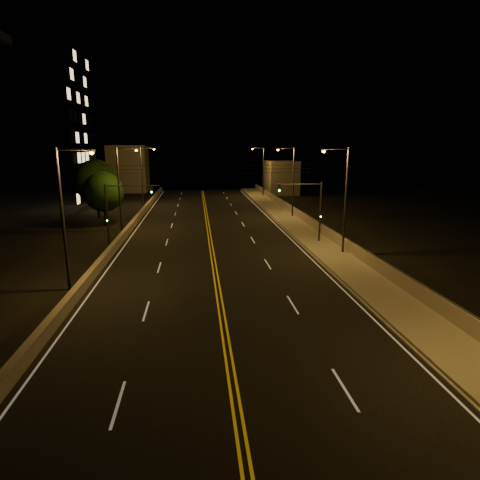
{
  "coord_description": "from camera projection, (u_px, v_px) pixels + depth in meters",
  "views": [
    {
      "loc": [
        -1.31,
        -12.48,
        9.62
      ],
      "look_at": [
        2.0,
        18.0,
        2.5
      ],
      "focal_mm": 30.0,
      "sensor_mm": 36.0,
      "label": 1
    }
  ],
  "objects": [
    {
      "name": "tree_1",
      "position": [
        96.0,
        181.0,
        54.93
      ],
      "size": [
        5.9,
        5.9,
        8.0
      ],
      "color": "black",
      "rests_on": "ground"
    },
    {
      "name": "jersey_barrier",
      "position": [
        101.0,
        263.0,
        32.7
      ],
      "size": [
        0.45,
        120.0,
        0.81
      ],
      "primitive_type": "cube",
      "color": "gray",
      "rests_on": "ground"
    },
    {
      "name": "streetlight_5",
      "position": [
        121.0,
        184.0,
        46.18
      ],
      "size": [
        2.55,
        0.28,
        9.6
      ],
      "color": "#2D2D33",
      "rests_on": "ground"
    },
    {
      "name": "lane_markings",
      "position": [
        214.0,
        264.0,
        33.69
      ],
      "size": [
        17.32,
        116.0,
        0.0
      ],
      "color": "silver",
      "rests_on": "road"
    },
    {
      "name": "traffic_signal_right",
      "position": [
        311.0,
        205.0,
        39.93
      ],
      "size": [
        5.11,
        0.31,
        6.27
      ],
      "color": "#2D2D33",
      "rests_on": "ground"
    },
    {
      "name": "distant_building_right",
      "position": [
        281.0,
        177.0,
        84.85
      ],
      "size": [
        6.0,
        10.0,
        6.8
      ],
      "primitive_type": "cube",
      "color": "slate",
      "rests_on": "ground"
    },
    {
      "name": "streetlight_3",
      "position": [
        262.0,
        169.0,
        78.07
      ],
      "size": [
        2.55,
        0.28,
        9.6
      ],
      "color": "#2D2D33",
      "rests_on": "ground"
    },
    {
      "name": "road",
      "position": [
        214.0,
        264.0,
        33.76
      ],
      "size": [
        18.0,
        120.0,
        0.02
      ],
      "primitive_type": "cube",
      "color": "black",
      "rests_on": "ground"
    },
    {
      "name": "distant_building_left",
      "position": [
        129.0,
        169.0,
        87.87
      ],
      "size": [
        8.0,
        8.0,
        9.98
      ],
      "primitive_type": "cube",
      "color": "slate",
      "rests_on": "ground"
    },
    {
      "name": "parapet_wall",
      "position": [
        357.0,
        251.0,
        34.89
      ],
      "size": [
        0.3,
        120.0,
        1.0
      ],
      "primitive_type": "cube",
      "color": "gray",
      "rests_on": "sidewalk"
    },
    {
      "name": "parapet_rail",
      "position": [
        357.0,
        245.0,
        34.77
      ],
      "size": [
        0.06,
        120.0,
        0.06
      ],
      "primitive_type": "cylinder",
      "rotation": [
        1.57,
        0.0,
        0.0
      ],
      "color": "black",
      "rests_on": "parapet_wall"
    },
    {
      "name": "ground",
      "position": [
        239.0,
        421.0,
        14.4
      ],
      "size": [
        160.0,
        160.0,
        0.0
      ],
      "primitive_type": "plane",
      "color": "black",
      "rests_on": "ground"
    },
    {
      "name": "tree_0",
      "position": [
        104.0,
        192.0,
        49.57
      ],
      "size": [
        4.92,
        4.92,
        6.67
      ],
      "color": "black",
      "rests_on": "ground"
    },
    {
      "name": "sidewalk",
      "position": [
        338.0,
        259.0,
        34.86
      ],
      "size": [
        3.6,
        120.0,
        0.3
      ],
      "primitive_type": "cube",
      "color": "gray",
      "rests_on": "ground"
    },
    {
      "name": "traffic_signal_left",
      "position": [
        117.0,
        208.0,
        37.95
      ],
      "size": [
        5.11,
        0.31,
        6.27
      ],
      "color": "#2D2D33",
      "rests_on": "ground"
    },
    {
      "name": "streetlight_2",
      "position": [
        291.0,
        178.0,
        54.26
      ],
      "size": [
        2.55,
        0.28,
        9.6
      ],
      "color": "#2D2D33",
      "rests_on": "ground"
    },
    {
      "name": "overhead_wires",
      "position": [
        209.0,
        169.0,
        41.29
      ],
      "size": [
        22.0,
        0.03,
        0.83
      ],
      "color": "black"
    },
    {
      "name": "building_tower",
      "position": [
        4.0,
        128.0,
        62.86
      ],
      "size": [
        24.0,
        15.0,
        26.29
      ],
      "color": "slate",
      "rests_on": "ground"
    },
    {
      "name": "streetlight_4",
      "position": [
        66.0,
        211.0,
        26.53
      ],
      "size": [
        2.55,
        0.28,
        9.6
      ],
      "color": "#2D2D33",
      "rests_on": "ground"
    },
    {
      "name": "streetlight_6",
      "position": [
        143.0,
        173.0,
        65.52
      ],
      "size": [
        2.55,
        0.28,
        9.6
      ],
      "color": "#2D2D33",
      "rests_on": "ground"
    },
    {
      "name": "streetlight_1",
      "position": [
        343.0,
        195.0,
        35.29
      ],
      "size": [
        2.55,
        0.28,
        9.6
      ],
      "color": "#2D2D33",
      "rests_on": "ground"
    },
    {
      "name": "curb",
      "position": [
        317.0,
        260.0,
        34.68
      ],
      "size": [
        0.14,
        120.0,
        0.15
      ],
      "primitive_type": "cube",
      "color": "gray",
      "rests_on": "ground"
    }
  ]
}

